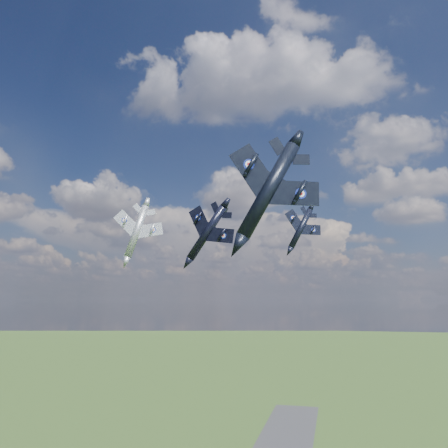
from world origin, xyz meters
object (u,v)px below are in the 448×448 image
(jet_left_silver, at_px, (137,231))
(jet_lead_navy, at_px, (207,233))
(jet_right_navy, at_px, (269,190))
(jet_high_navy, at_px, (301,228))

(jet_left_silver, bearing_deg, jet_lead_navy, -64.04)
(jet_right_navy, relative_size, jet_high_navy, 1.30)
(jet_right_navy, height_order, jet_left_silver, jet_left_silver)
(jet_lead_navy, relative_size, jet_left_silver, 0.84)
(jet_right_navy, xyz_separation_m, jet_left_silver, (-32.63, 35.67, 2.06))
(jet_lead_navy, height_order, jet_left_silver, jet_left_silver)
(jet_lead_navy, xyz_separation_m, jet_right_navy, (12.14, -17.38, 1.73))
(jet_lead_navy, height_order, jet_right_navy, jet_right_navy)
(jet_lead_navy, distance_m, jet_left_silver, 27.73)
(jet_lead_navy, xyz_separation_m, jet_left_silver, (-20.50, 18.29, 3.79))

